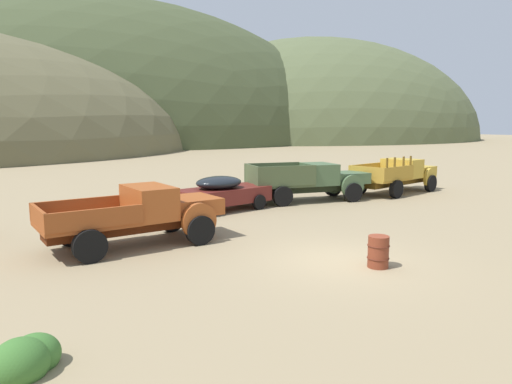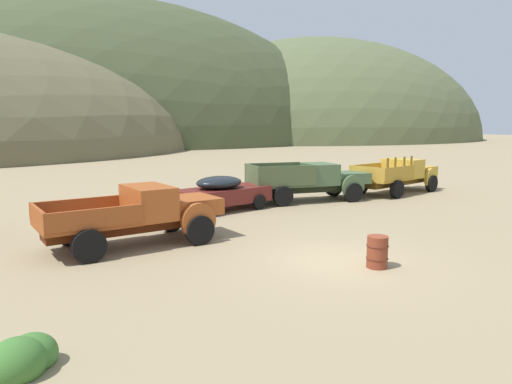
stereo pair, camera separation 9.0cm
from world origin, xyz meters
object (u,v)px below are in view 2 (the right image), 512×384
Objects in this scene: truck_faded_yellow at (401,175)px; truck_weathered_green at (317,181)px; truck_oxide_orange at (147,213)px; car_oxblood at (226,192)px; oil_drum_spare at (377,252)px.

truck_weathered_green is at bearing 168.30° from truck_faded_yellow.
truck_weathered_green is (9.91, 4.39, 0.02)m from truck_oxide_orange.
truck_oxide_orange is 16.59m from truck_faded_yellow.
truck_oxide_orange reaches higher than car_oxblood.
car_oxblood is 11.18m from truck_faded_yellow.
car_oxblood is 9.78m from oil_drum_spare.
truck_faded_yellow is at bearing 9.78° from truck_oxide_orange.
oil_drum_spare is at bearing -108.02° from truck_weathered_green.
truck_weathered_green is at bearing -10.85° from car_oxblood.
truck_weathered_green is at bearing 62.69° from oil_drum_spare.
truck_oxide_orange is 0.91× the size of truck_weathered_green.
car_oxblood is (4.78, 4.24, -0.18)m from truck_oxide_orange.
truck_oxide_orange is at bearing -151.01° from car_oxblood.
truck_oxide_orange is 7.34m from oil_drum_spare.
truck_weathered_green is 7.37× the size of oil_drum_spare.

